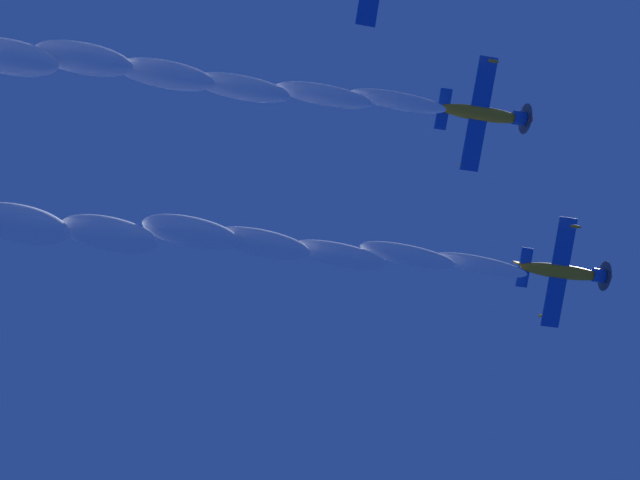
# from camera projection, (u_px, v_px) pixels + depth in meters

# --- Properties ---
(airplane_lead) EXTENTS (7.91, 8.62, 3.22)m
(airplane_lead) POSITION_uv_depth(u_px,v_px,m) (564.00, 272.00, 82.37)
(airplane_lead) COLOR orange
(airplane_left_wingman) EXTENTS (7.92, 8.70, 3.30)m
(airplane_left_wingman) POSITION_uv_depth(u_px,v_px,m) (484.00, 114.00, 79.95)
(airplane_left_wingman) COLOR orange
(smoke_trail_lead) EXTENTS (52.17, 3.47, 10.92)m
(smoke_trail_lead) POSITION_uv_depth(u_px,v_px,m) (83.00, 228.00, 74.94)
(smoke_trail_lead) COLOR white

